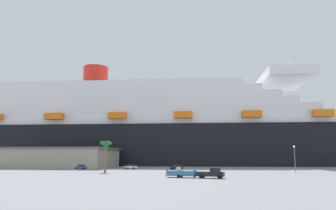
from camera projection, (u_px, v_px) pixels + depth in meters
name	position (u px, v px, depth m)	size (l,w,h in m)	color
ground_plane	(186.00, 168.00, 116.91)	(600.00, 600.00, 0.00)	gray
cruise_ship	(155.00, 131.00, 150.99)	(248.50, 50.67, 56.28)	black
terminal_building	(58.00, 158.00, 118.56)	(43.27, 27.15, 7.61)	gray
pickup_truck	(212.00, 173.00, 64.19)	(5.86, 3.01, 2.20)	black
small_boat_on_trailer	(185.00, 173.00, 66.05)	(8.37, 3.23, 2.15)	#595960
palm_tree	(106.00, 147.00, 87.95)	(3.40, 3.55, 8.82)	brown
street_lamp	(295.00, 155.00, 86.74)	(0.56, 0.56, 7.40)	slate
parked_car_green_wagon	(46.00, 166.00, 113.76)	(4.81, 2.46, 1.58)	#2D723F
parked_car_blue_suv	(82.00, 167.00, 104.34)	(4.62, 2.77, 1.58)	#264C99
parked_car_white_van	(131.00, 167.00, 105.75)	(4.53, 2.57, 1.58)	white
parked_car_black_coupe	(177.00, 167.00, 99.92)	(4.40, 2.40, 1.58)	black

